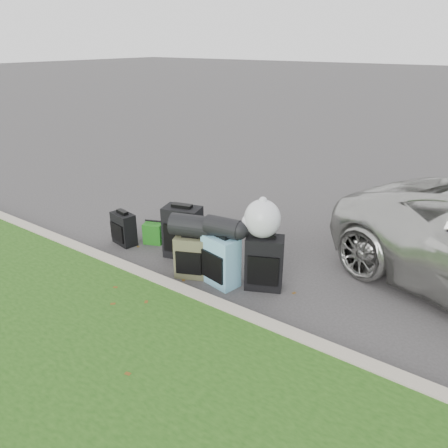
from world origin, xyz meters
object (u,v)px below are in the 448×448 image
Objects in this scene: tote_green at (154,233)px; tote_navy at (180,232)px; suitcase_large_black_left at (183,232)px; suitcase_small_black at (124,229)px; suitcase_large_black_right at (264,263)px; suitcase_teal at (221,260)px; suitcase_olive at (191,256)px.

tote_navy is at bearing 25.34° from tote_green.
suitcase_large_black_left is at bearing -62.01° from tote_navy.
suitcase_small_black is 1.54× the size of tote_green.
suitcase_large_black_right reaches higher than tote_navy.
tote_green is (-1.63, 0.41, -0.18)m from suitcase_teal.
suitcase_olive is (1.53, -0.17, 0.04)m from suitcase_small_black.
tote_green is at bearing 133.72° from suitcase_olive.
suitcase_large_black_left is at bearing 151.78° from suitcase_large_black_right.
suitcase_small_black is 0.89m from tote_navy.
suitcase_large_black_left is at bearing 172.08° from suitcase_teal.
suitcase_small_black is 0.88× the size of suitcase_olive.
suitcase_small_black is at bearing 158.18° from suitcase_large_black_right.
suitcase_teal reaches higher than suitcase_olive.
suitcase_large_black_right reaches higher than suitcase_small_black.
tote_green is at bearing 51.56° from suitcase_small_black.
suitcase_large_black_left reaches higher than tote_navy.
suitcase_large_black_right is at bearing -19.02° from suitcase_large_black_left.
suitcase_olive is at bearing -160.48° from suitcase_teal.
suitcase_teal is 1.54m from tote_navy.
tote_navy is (0.64, 0.62, -0.11)m from suitcase_small_black.
suitcase_teal reaches higher than tote_green.
suitcase_teal is at bearing -179.17° from suitcase_large_black_right.
suitcase_large_black_left is 1.08× the size of suitcase_large_black_right.
suitcase_large_black_right is at bearing -32.15° from tote_navy.
suitcase_large_black_left is 2.34× the size of tote_green.
tote_navy is at bearing 140.52° from suitcase_large_black_right.
suitcase_olive is at bearing 4.49° from suitcase_small_black.
suitcase_teal is at bearing 7.81° from suitcase_small_black.
suitcase_small_black is at bearing -161.87° from tote_green.
suitcase_large_black_left is (1.04, 0.22, 0.13)m from suitcase_small_black.
suitcase_olive is 0.82× the size of suitcase_large_black_right.
suitcase_small_black is 0.66× the size of suitcase_large_black_left.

